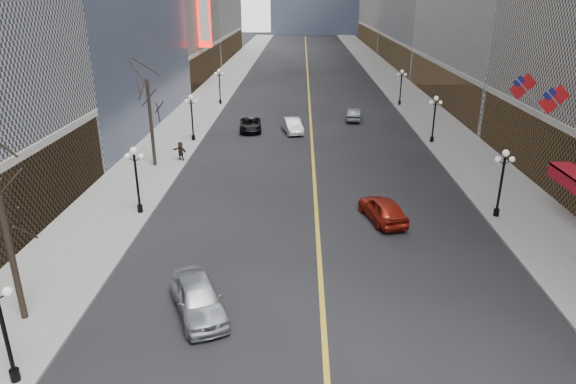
# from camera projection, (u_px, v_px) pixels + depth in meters

# --- Properties ---
(sidewalk_east) EXTENTS (6.00, 230.00, 0.15)m
(sidewalk_east) POSITION_uv_depth(u_px,v_px,m) (410.00, 99.00, 70.99)
(sidewalk_east) COLOR gray
(sidewalk_east) RESTS_ON ground
(sidewalk_west) EXTENTS (6.00, 230.00, 0.15)m
(sidewalk_west) POSITION_uv_depth(u_px,v_px,m) (209.00, 98.00, 71.67)
(sidewalk_west) COLOR gray
(sidewalk_west) RESTS_ON ground
(lane_line) EXTENTS (0.25, 200.00, 0.02)m
(lane_line) POSITION_uv_depth(u_px,v_px,m) (308.00, 87.00, 80.67)
(lane_line) COLOR gold
(lane_line) RESTS_ON ground
(streetlamp_east_1) EXTENTS (1.26, 0.44, 4.52)m
(streetlamp_east_1) POSITION_uv_depth(u_px,v_px,m) (502.00, 176.00, 32.75)
(streetlamp_east_1) COLOR black
(streetlamp_east_1) RESTS_ON sidewalk_east
(streetlamp_east_2) EXTENTS (1.26, 0.44, 4.52)m
(streetlamp_east_2) POSITION_uv_depth(u_px,v_px,m) (435.00, 114.00, 49.52)
(streetlamp_east_2) COLOR black
(streetlamp_east_2) RESTS_ON sidewalk_east
(streetlamp_east_3) EXTENTS (1.26, 0.44, 4.52)m
(streetlamp_east_3) POSITION_uv_depth(u_px,v_px,m) (401.00, 83.00, 66.29)
(streetlamp_east_3) COLOR black
(streetlamp_east_3) RESTS_ON sidewalk_east
(streetlamp_west_0) EXTENTS (1.26, 0.44, 4.52)m
(streetlamp_west_0) POSITION_uv_depth(u_px,v_px,m) (1.00, 319.00, 18.43)
(streetlamp_west_0) COLOR black
(streetlamp_west_0) RESTS_ON sidewalk_west
(streetlamp_west_1) EXTENTS (1.26, 0.44, 4.52)m
(streetlamp_west_1) POSITION_uv_depth(u_px,v_px,m) (136.00, 173.00, 33.33)
(streetlamp_west_1) COLOR black
(streetlamp_west_1) RESTS_ON sidewalk_west
(streetlamp_west_2) EXTENTS (1.26, 0.44, 4.52)m
(streetlamp_west_2) POSITION_uv_depth(u_px,v_px,m) (192.00, 113.00, 50.10)
(streetlamp_west_2) COLOR black
(streetlamp_west_2) RESTS_ON sidewalk_west
(streetlamp_west_3) EXTENTS (1.26, 0.44, 4.52)m
(streetlamp_west_3) POSITION_uv_depth(u_px,v_px,m) (220.00, 83.00, 66.87)
(streetlamp_west_3) COLOR black
(streetlamp_west_3) RESTS_ON sidewalk_west
(flag_4) EXTENTS (2.87, 0.12, 2.87)m
(flag_4) POSITION_uv_depth(u_px,v_px,m) (556.00, 102.00, 32.94)
(flag_4) COLOR #B2B2B7
(flag_4) RESTS_ON ground
(flag_5) EXTENTS (2.87, 0.12, 2.87)m
(flag_5) POSITION_uv_depth(u_px,v_px,m) (525.00, 89.00, 37.60)
(flag_5) COLOR #B2B2B7
(flag_5) RESTS_ON ground
(awning_c) EXTENTS (1.40, 4.00, 0.93)m
(awning_c) POSITION_uv_depth(u_px,v_px,m) (571.00, 174.00, 32.58)
(awning_c) COLOR maroon
(awning_c) RESTS_ON ground
(theatre_marquee) EXTENTS (2.00, 0.55, 12.00)m
(theatre_marquee) POSITION_uv_depth(u_px,v_px,m) (204.00, 6.00, 76.71)
(theatre_marquee) COLOR red
(theatre_marquee) RESTS_ON ground
(tree_west_far) EXTENTS (3.60, 3.60, 7.92)m
(tree_west_far) POSITION_uv_depth(u_px,v_px,m) (148.00, 94.00, 41.48)
(tree_west_far) COLOR #2D231C
(tree_west_far) RESTS_ON sidewalk_west
(car_nb_near) EXTENTS (3.78, 5.30, 1.68)m
(car_nb_near) POSITION_uv_depth(u_px,v_px,m) (198.00, 298.00, 23.45)
(car_nb_near) COLOR #B2B5BA
(car_nb_near) RESTS_ON ground
(car_nb_mid) EXTENTS (2.51, 4.81, 1.51)m
(car_nb_mid) POSITION_uv_depth(u_px,v_px,m) (293.00, 125.00, 54.19)
(car_nb_mid) COLOR #B9B9BB
(car_nb_mid) RESTS_ON ground
(car_nb_far) EXTENTS (2.70, 5.05, 1.35)m
(car_nb_far) POSITION_uv_depth(u_px,v_px,m) (251.00, 125.00, 54.81)
(car_nb_far) COLOR black
(car_nb_far) RESTS_ON ground
(car_sb_mid) EXTENTS (3.08, 5.07, 1.61)m
(car_sb_mid) POSITION_uv_depth(u_px,v_px,m) (383.00, 209.00, 33.15)
(car_sb_mid) COLOR maroon
(car_sb_mid) RESTS_ON ground
(car_sb_far) EXTENTS (2.02, 4.41, 1.40)m
(car_sb_far) POSITION_uv_depth(u_px,v_px,m) (354.00, 115.00, 59.31)
(car_sb_far) COLOR #414548
(car_sb_far) RESTS_ON ground
(ped_west_far) EXTENTS (1.54, 1.12, 1.64)m
(ped_west_far) POSITION_uv_depth(u_px,v_px,m) (180.00, 151.00, 44.71)
(ped_west_far) COLOR black
(ped_west_far) RESTS_ON sidewalk_west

